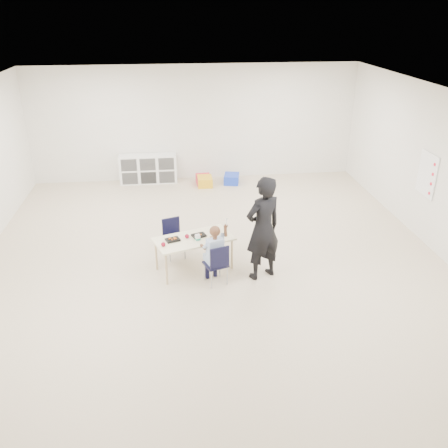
{
  "coord_description": "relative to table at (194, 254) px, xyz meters",
  "views": [
    {
      "loc": [
        -0.66,
        -7.09,
        4.06
      ],
      "look_at": [
        0.16,
        -0.24,
        0.85
      ],
      "focal_mm": 38.0,
      "sensor_mm": 36.0,
      "label": 1
    }
  ],
  "objects": [
    {
      "name": "apple_near",
      "position": [
        -0.11,
        0.01,
        0.32
      ],
      "size": [
        0.07,
        0.07,
        0.07
      ],
      "primitive_type": "sphere",
      "color": "maroon",
      "rests_on": "table"
    },
    {
      "name": "lunch_tray_near",
      "position": [
        0.09,
        0.06,
        0.3
      ],
      "size": [
        0.26,
        0.22,
        0.03
      ],
      "primitive_type": "cube",
      "rotation": [
        0.0,
        0.0,
        0.33
      ],
      "color": "black",
      "rests_on": "table"
    },
    {
      "name": "apple_far",
      "position": [
        -0.49,
        -0.23,
        0.32
      ],
      "size": [
        0.07,
        0.07,
        0.07
      ],
      "primitive_type": "sphere",
      "color": "maroon",
      "rests_on": "table"
    },
    {
      "name": "milk_carton",
      "position": [
        0.06,
        -0.08,
        0.34
      ],
      "size": [
        0.09,
        0.09,
        0.1
      ],
      "primitive_type": "cube",
      "rotation": [
        0.0,
        0.0,
        0.33
      ],
      "color": "white",
      "rests_on": "table"
    },
    {
      "name": "chair_near",
      "position": [
        0.31,
        -0.46,
        0.05
      ],
      "size": [
        0.42,
        0.41,
        0.7
      ],
      "primitive_type": null,
      "rotation": [
        0.0,
        0.0,
        0.33
      ],
      "color": "black",
      "rests_on": "ground"
    },
    {
      "name": "bin_red",
      "position": [
        0.48,
        4.13,
        -0.19
      ],
      "size": [
        0.37,
        0.46,
        0.22
      ],
      "primitive_type": "cube",
      "rotation": [
        0.0,
        0.0,
        0.06
      ],
      "color": "red",
      "rests_on": "ground"
    },
    {
      "name": "room",
      "position": [
        0.34,
        0.15,
        1.11
      ],
      "size": [
        9.0,
        9.02,
        2.8
      ],
      "color": "beige",
      "rests_on": "ground"
    },
    {
      "name": "chair_far",
      "position": [
        -0.31,
        0.46,
        0.05
      ],
      "size": [
        0.42,
        0.41,
        0.7
      ],
      "primitive_type": null,
      "rotation": [
        0.0,
        0.0,
        0.33
      ],
      "color": "black",
      "rests_on": "ground"
    },
    {
      "name": "bin_yellow",
      "position": [
        0.5,
        4.01,
        -0.18
      ],
      "size": [
        0.35,
        0.46,
        0.22
      ],
      "primitive_type": "cube",
      "rotation": [
        0.0,
        0.0,
        -0.0
      ],
      "color": "gold",
      "rests_on": "ground"
    },
    {
      "name": "table",
      "position": [
        0.0,
        0.0,
        0.0
      ],
      "size": [
        1.41,
        1.01,
        0.58
      ],
      "rotation": [
        0.0,
        0.0,
        0.33
      ],
      "color": "#F0E8C0",
      "rests_on": "ground"
    },
    {
      "name": "bin_blue",
      "position": [
        1.18,
        4.12,
        -0.18
      ],
      "size": [
        0.44,
        0.52,
        0.22
      ],
      "primitive_type": "cube",
      "rotation": [
        0.0,
        0.0,
        -0.21
      ],
      "color": "blue",
      "rests_on": "ground"
    },
    {
      "name": "bread_roll",
      "position": [
        0.34,
        -0.01,
        0.32
      ],
      "size": [
        0.09,
        0.09,
        0.07
      ],
      "primitive_type": "ellipsoid",
      "color": "tan",
      "rests_on": "table"
    },
    {
      "name": "lunch_tray_far",
      "position": [
        -0.34,
        -0.05,
        0.3
      ],
      "size": [
        0.26,
        0.22,
        0.03
      ],
      "primitive_type": "cube",
      "rotation": [
        0.0,
        0.0,
        0.33
      ],
      "color": "black",
      "rests_on": "table"
    },
    {
      "name": "adult",
      "position": [
        1.08,
        -0.35,
        0.57
      ],
      "size": [
        0.74,
        0.63,
        1.72
      ],
      "primitive_type": "imported",
      "rotation": [
        0.0,
        0.0,
        3.57
      ],
      "color": "black",
      "rests_on": "ground"
    },
    {
      "name": "cubby_shelf",
      "position": [
        -0.86,
        4.43,
        0.06
      ],
      "size": [
        1.4,
        0.4,
        0.7
      ],
      "primitive_type": "cube",
      "color": "white",
      "rests_on": "ground"
    },
    {
      "name": "rules_poster",
      "position": [
        4.32,
        0.75,
        0.96
      ],
      "size": [
        0.02,
        0.6,
        0.8
      ],
      "primitive_type": "cube",
      "color": "white",
      "rests_on": "room"
    },
    {
      "name": "child",
      "position": [
        0.31,
        -0.46,
        0.25
      ],
      "size": [
        0.59,
        0.59,
        1.1
      ],
      "primitive_type": null,
      "rotation": [
        0.0,
        0.0,
        0.33
      ],
      "color": "#B4C8F4",
      "rests_on": "chair_near"
    }
  ]
}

